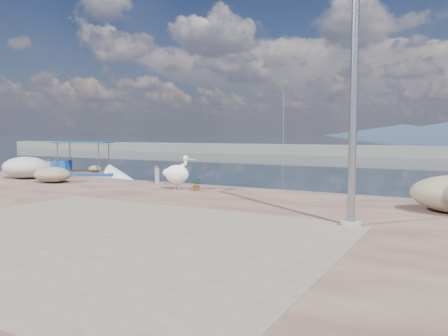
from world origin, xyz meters
TOP-DOWN VIEW (x-y plane):
  - ground at (0.00, 0.00)m, footprint 1400.00×1400.00m
  - quay_patch at (1.00, -3.00)m, footprint 9.00×7.00m
  - breakwater at (-0.00, 40.00)m, footprint 120.00×2.20m
  - boat_left at (-10.16, 7.05)m, footprint 5.25×3.26m
  - pelican at (-1.66, 3.42)m, footprint 1.27×0.79m
  - lamp_post at (5.08, 0.24)m, footprint 0.44×0.96m
  - bollard_near at (-3.47, 4.60)m, footprint 0.23×0.23m
  - bollard_far at (-9.75, 4.60)m, footprint 0.26×0.26m
  - potted_plant at (-0.91, 3.51)m, footprint 0.44×0.40m
  - net_pile_b at (-7.40, 2.84)m, footprint 1.61×1.26m
  - net_pile_a at (-9.77, 3.40)m, footprint 2.33×1.69m

SIDE VIEW (x-z plane):
  - ground at x=0.00m, z-range 0.00..0.00m
  - boat_left at x=-10.16m, z-range -1.01..1.39m
  - quay_patch at x=1.00m, z-range 0.50..0.51m
  - breakwater at x=0.00m, z-range -3.15..4.35m
  - potted_plant at x=-0.91m, z-range 0.50..0.94m
  - net_pile_b at x=-7.40m, z-range 0.50..1.13m
  - bollard_near at x=-3.47m, z-range 0.53..1.24m
  - bollard_far at x=-9.75m, z-range 0.53..1.32m
  - net_pile_a at x=-9.77m, z-range 0.50..1.45m
  - pelican at x=-1.66m, z-range 0.47..1.67m
  - lamp_post at x=5.08m, z-range 0.30..7.30m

